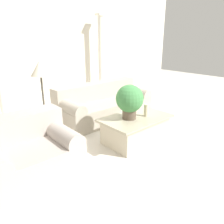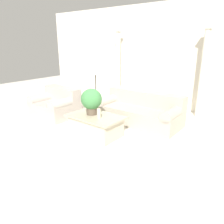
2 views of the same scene
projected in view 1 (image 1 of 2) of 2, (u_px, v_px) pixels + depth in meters
The scene contains 9 objects.
ground_plane at pixel (115, 133), 4.34m from camera, with size 16.00×16.00×0.00m, color silver.
wall_back at pixel (47, 45), 5.72m from camera, with size 10.00×0.06×3.20m.
sofa_long at pixel (103, 104), 5.10m from camera, with size 2.20×0.98×0.79m.
loveseat at pixel (28, 150), 3.02m from camera, with size 1.23×0.98×0.79m.
coffee_table at pixel (135, 129), 3.96m from camera, with size 1.25×0.77×0.47m.
potted_plant at pixel (130, 100), 3.70m from camera, with size 0.48×0.48×0.60m.
pillar_candle at pixel (146, 110), 3.90m from camera, with size 0.08×0.08×0.22m.
floor_lamp at pixel (41, 74), 3.83m from camera, with size 0.34×0.34×1.44m.
column_right at pixel (101, 57), 6.48m from camera, with size 0.23×0.23×2.43m.
Camera 1 is at (-2.66, -2.93, 1.83)m, focal length 35.00 mm.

